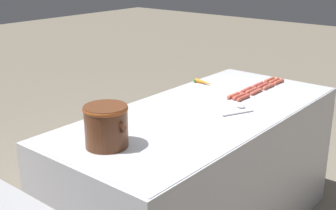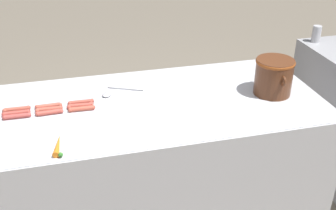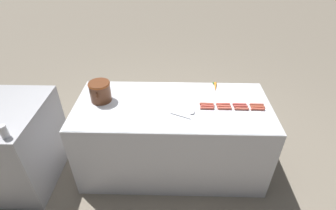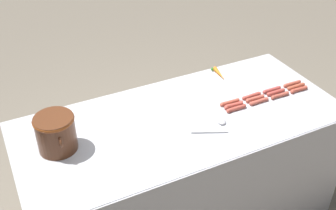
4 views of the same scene
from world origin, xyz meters
name	(u,v)px [view 2 (image 2 of 4)]	position (x,y,z in m)	size (l,w,h in m)	color
griddle_counter	(147,168)	(0.00, 0.00, 0.46)	(0.92, 2.05, 0.91)	#BCBCC1
hot_dog_1	(17,109)	(-0.08, -0.70, 0.93)	(0.03, 0.15, 0.03)	#B04F3E
hot_dog_2	(49,106)	(-0.08, -0.53, 0.93)	(0.03, 0.15, 0.03)	#B95242
hot_dog_3	(81,102)	(-0.08, -0.35, 0.93)	(0.03, 0.15, 0.03)	#AB4739
hot_dog_5	(16,113)	(-0.04, -0.70, 0.93)	(0.03, 0.15, 0.03)	#B2463C
hot_dog_6	(49,109)	(-0.04, -0.53, 0.93)	(0.03, 0.15, 0.03)	#B35140
hot_dog_7	(80,106)	(-0.04, -0.36, 0.93)	(0.04, 0.15, 0.03)	#B6493C
hot_dog_9	(17,116)	(0.00, -0.69, 0.93)	(0.03, 0.15, 0.03)	#AE4640
hot_dog_10	(49,113)	(0.00, -0.53, 0.93)	(0.03, 0.15, 0.03)	#B64B3F
hot_dog_11	(82,109)	(0.00, -0.35, 0.93)	(0.03, 0.15, 0.03)	#B8513D
bean_pot	(274,75)	(0.06, 0.76, 1.03)	(0.28, 0.23, 0.21)	#562D19
serving_spoon	(113,92)	(-0.16, -0.16, 0.92)	(0.15, 0.26, 0.02)	#B7B7BC
carrot	(58,145)	(0.34, -0.48, 0.93)	(0.18, 0.05, 0.03)	orange
soda_can	(316,34)	(-0.58, 1.43, 1.01)	(0.07, 0.07, 0.12)	#BCBCC1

